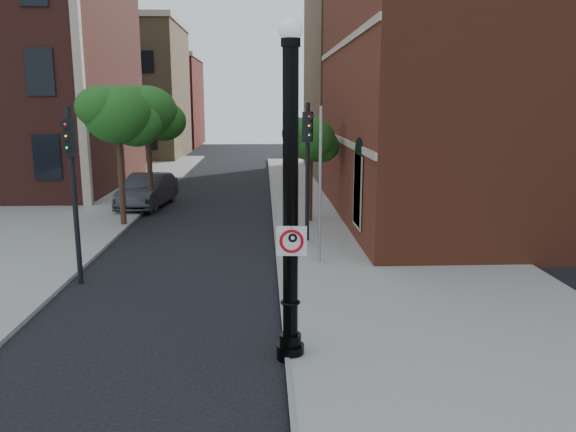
{
  "coord_description": "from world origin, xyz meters",
  "views": [
    {
      "loc": [
        1.62,
        -10.54,
        5.09
      ],
      "look_at": [
        2.16,
        2.0,
        2.55
      ],
      "focal_mm": 35.0,
      "sensor_mm": 36.0,
      "label": 1
    }
  ],
  "objects_px": {
    "lamppost": "(291,211)",
    "traffic_signal_left": "(72,167)",
    "no_parking_sign": "(292,241)",
    "traffic_signal_right": "(308,150)",
    "parked_car": "(148,191)"
  },
  "relations": [
    {
      "from": "traffic_signal_left",
      "to": "traffic_signal_right",
      "type": "bearing_deg",
      "value": 13.33
    },
    {
      "from": "no_parking_sign",
      "to": "traffic_signal_right",
      "type": "distance_m",
      "value": 9.72
    },
    {
      "from": "no_parking_sign",
      "to": "traffic_signal_right",
      "type": "bearing_deg",
      "value": 87.46
    },
    {
      "from": "lamppost",
      "to": "parked_car",
      "type": "xyz_separation_m",
      "value": [
        -6.24,
        17.07,
        -2.22
      ]
    },
    {
      "from": "lamppost",
      "to": "parked_car",
      "type": "bearing_deg",
      "value": 110.08
    },
    {
      "from": "lamppost",
      "to": "traffic_signal_right",
      "type": "relative_size",
      "value": 1.3
    },
    {
      "from": "no_parking_sign",
      "to": "parked_car",
      "type": "height_order",
      "value": "no_parking_sign"
    },
    {
      "from": "lamppost",
      "to": "no_parking_sign",
      "type": "height_order",
      "value": "lamppost"
    },
    {
      "from": "traffic_signal_left",
      "to": "parked_car",
      "type": "bearing_deg",
      "value": 72.78
    },
    {
      "from": "lamppost",
      "to": "traffic_signal_left",
      "type": "height_order",
      "value": "lamppost"
    },
    {
      "from": "no_parking_sign",
      "to": "traffic_signal_left",
      "type": "distance_m",
      "value": 7.84
    },
    {
      "from": "no_parking_sign",
      "to": "traffic_signal_left",
      "type": "relative_size",
      "value": 0.12
    },
    {
      "from": "no_parking_sign",
      "to": "traffic_signal_left",
      "type": "xyz_separation_m",
      "value": [
        -5.79,
        5.21,
        0.87
      ]
    },
    {
      "from": "lamppost",
      "to": "no_parking_sign",
      "type": "xyz_separation_m",
      "value": [
        0.01,
        -0.17,
        -0.55
      ]
    },
    {
      "from": "no_parking_sign",
      "to": "traffic_signal_left",
      "type": "height_order",
      "value": "traffic_signal_left"
    }
  ]
}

